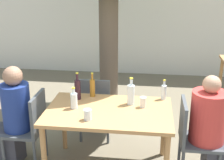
% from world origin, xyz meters
% --- Properties ---
extents(cafe_building_wall, '(10.00, 0.08, 2.80)m').
position_xyz_m(cafe_building_wall, '(0.00, 3.74, 1.40)').
color(cafe_building_wall, white).
rests_on(cafe_building_wall, ground_plane).
extents(dining_table_front, '(1.41, 0.90, 0.78)m').
position_xyz_m(dining_table_front, '(0.00, 0.00, 0.69)').
color(dining_table_front, '#B27F4C').
rests_on(dining_table_front, ground_plane).
extents(patio_chair_0, '(0.44, 0.44, 0.92)m').
position_xyz_m(patio_chair_0, '(-0.94, 0.00, 0.53)').
color(patio_chair_0, '#474C51').
rests_on(patio_chair_0, ground_plane).
extents(patio_chair_1, '(0.44, 0.44, 0.92)m').
position_xyz_m(patio_chair_1, '(0.94, 0.00, 0.53)').
color(patio_chair_1, '#474C51').
rests_on(patio_chair_1, ground_plane).
extents(patio_chair_2, '(0.44, 0.44, 0.92)m').
position_xyz_m(patio_chair_2, '(-0.28, 0.68, 0.53)').
color(patio_chair_2, '#474C51').
rests_on(patio_chair_2, ground_plane).
extents(person_seated_0, '(0.56, 0.33, 1.25)m').
position_xyz_m(person_seated_0, '(-1.17, -0.00, 0.56)').
color(person_seated_0, '#383842').
rests_on(person_seated_0, ground_plane).
extents(person_seated_1, '(0.59, 0.39, 1.23)m').
position_xyz_m(person_seated_1, '(1.17, -0.00, 0.56)').
color(person_seated_1, '#383842').
rests_on(person_seated_1, ground_plane).
extents(wine_bottle_0, '(0.07, 0.07, 0.34)m').
position_xyz_m(wine_bottle_0, '(-0.41, 0.27, 0.91)').
color(wine_bottle_0, '#331923').
rests_on(wine_bottle_0, dining_table_front).
extents(water_bottle_1, '(0.08, 0.08, 0.32)m').
position_xyz_m(water_bottle_1, '(0.23, 0.19, 0.90)').
color(water_bottle_1, silver).
rests_on(water_bottle_1, dining_table_front).
extents(amber_bottle_2, '(0.06, 0.06, 0.31)m').
position_xyz_m(amber_bottle_2, '(-0.25, 0.37, 0.90)').
color(amber_bottle_2, '#9E661E').
rests_on(amber_bottle_2, dining_table_front).
extents(water_bottle_3, '(0.08, 0.08, 0.25)m').
position_xyz_m(water_bottle_3, '(-0.39, -0.00, 0.87)').
color(water_bottle_3, silver).
rests_on(water_bottle_3, dining_table_front).
extents(water_bottle_4, '(0.06, 0.06, 0.25)m').
position_xyz_m(water_bottle_4, '(0.62, 0.39, 0.87)').
color(water_bottle_4, silver).
rests_on(water_bottle_4, dining_table_front).
extents(drinking_glass_0, '(0.08, 0.08, 0.12)m').
position_xyz_m(drinking_glass_0, '(-0.18, -0.26, 0.84)').
color(drinking_glass_0, silver).
rests_on(drinking_glass_0, dining_table_front).
extents(drinking_glass_1, '(0.07, 0.07, 0.12)m').
position_xyz_m(drinking_glass_1, '(0.38, 0.13, 0.84)').
color(drinking_glass_1, silver).
rests_on(drinking_glass_1, dining_table_front).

